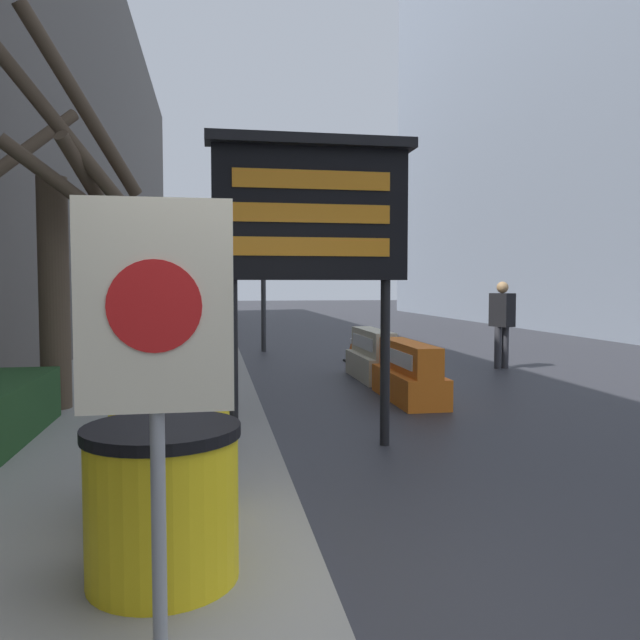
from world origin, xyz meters
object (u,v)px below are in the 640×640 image
object	(u,v)px
barrel_drum_foreground	(163,502)
traffic_light_near_curb	(263,217)
jersey_barrier_orange_near	(409,375)
pedestrian_worker	(502,317)
barrel_drum_middle	(171,454)
traffic_cone_near	(355,344)
message_board	(311,215)
warning_sign	(156,341)
jersey_barrier_cream	(373,357)

from	to	relation	value
barrel_drum_foreground	traffic_light_near_curb	bearing A→B (deg)	82.93
jersey_barrier_orange_near	pedestrian_worker	world-z (taller)	pedestrian_worker
barrel_drum_middle	jersey_barrier_orange_near	distance (m)	5.33
barrel_drum_foreground	traffic_cone_near	bearing A→B (deg)	71.51
message_board	jersey_barrier_orange_near	world-z (taller)	message_board
message_board	jersey_barrier_orange_near	distance (m)	3.57
warning_sign	traffic_cone_near	size ratio (longest dim) A/B	2.38
warning_sign	traffic_light_near_curb	bearing A→B (deg)	83.48
traffic_cone_near	pedestrian_worker	xyz separation A→B (m)	(2.61, -1.51, 0.63)
message_board	jersey_barrier_cream	bearing A→B (deg)	67.91
barrel_drum_foreground	message_board	distance (m)	3.64
message_board	pedestrian_worker	distance (m)	7.16
message_board	traffic_cone_near	world-z (taller)	message_board
jersey_barrier_cream	traffic_cone_near	xyz separation A→B (m)	(0.23, 2.39, -0.00)
barrel_drum_middle	warning_sign	world-z (taller)	warning_sign
barrel_drum_middle	warning_sign	size ratio (longest dim) A/B	0.43
warning_sign	traffic_cone_near	world-z (taller)	warning_sign
jersey_barrier_orange_near	pedestrian_worker	bearing A→B (deg)	45.79
barrel_drum_foreground	barrel_drum_middle	distance (m)	0.91
traffic_light_near_curb	pedestrian_worker	size ratio (longest dim) A/B	2.66
traffic_cone_near	barrel_drum_middle	bearing A→B (deg)	-110.37
jersey_barrier_cream	traffic_light_near_curb	bearing A→B (deg)	107.99
barrel_drum_foreground	jersey_barrier_orange_near	size ratio (longest dim) A/B	0.43
barrel_drum_foreground	message_board	bearing A→B (deg)	67.20
barrel_drum_foreground	barrel_drum_middle	world-z (taller)	same
barrel_drum_middle	message_board	distance (m)	2.97
warning_sign	pedestrian_worker	xyz separation A→B (m)	(5.83, 8.90, -0.43)
jersey_barrier_orange_near	jersey_barrier_cream	xyz separation A→B (m)	(0.00, 2.05, 0.02)
jersey_barrier_orange_near	pedestrian_worker	size ratio (longest dim) A/B	1.08
barrel_drum_foreground	traffic_cone_near	world-z (taller)	barrel_drum_foreground
jersey_barrier_orange_near	jersey_barrier_cream	bearing A→B (deg)	90.00
traffic_cone_near	message_board	bearing A→B (deg)	-106.57
barrel_drum_foreground	traffic_light_near_curb	distance (m)	12.42
pedestrian_worker	message_board	bearing A→B (deg)	116.89
barrel_drum_foreground	warning_sign	size ratio (longest dim) A/B	0.43
barrel_drum_middle	traffic_light_near_curb	xyz separation A→B (m)	(1.51, 11.12, 2.73)
traffic_light_near_curb	pedestrian_worker	world-z (taller)	traffic_light_near_curb
barrel_drum_middle	traffic_cone_near	size ratio (longest dim) A/B	1.03
warning_sign	pedestrian_worker	size ratio (longest dim) A/B	1.08
jersey_barrier_orange_near	traffic_cone_near	world-z (taller)	jersey_barrier_orange_near
warning_sign	pedestrian_worker	distance (m)	10.65
barrel_drum_middle	pedestrian_worker	world-z (taller)	pedestrian_worker
barrel_drum_middle	traffic_light_near_curb	bearing A→B (deg)	82.25
jersey_barrier_cream	warning_sign	bearing A→B (deg)	-110.38
barrel_drum_middle	jersey_barrier_orange_near	world-z (taller)	barrel_drum_middle
pedestrian_worker	traffic_light_near_curb	bearing A→B (deg)	27.00
barrel_drum_middle	jersey_barrier_orange_near	size ratio (longest dim) A/B	0.43
warning_sign	message_board	xyz separation A→B (m)	(1.19, 3.61, 0.91)
warning_sign	traffic_cone_near	xyz separation A→B (m)	(3.21, 10.41, -1.06)
barrel_drum_middle	traffic_cone_near	distance (m)	9.40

